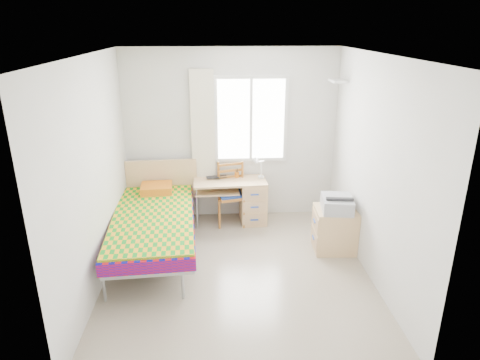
% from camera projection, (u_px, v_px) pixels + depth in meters
% --- Properties ---
extents(floor, '(3.50, 3.50, 0.00)m').
position_uv_depth(floor, '(237.00, 273.00, 5.30)').
color(floor, '#BCAD93').
rests_on(floor, ground).
extents(ceiling, '(3.50, 3.50, 0.00)m').
position_uv_depth(ceiling, '(237.00, 55.00, 4.40)').
color(ceiling, white).
rests_on(ceiling, wall_back).
extents(wall_back, '(3.20, 0.00, 3.20)m').
position_uv_depth(wall_back, '(231.00, 136.00, 6.49)').
color(wall_back, silver).
rests_on(wall_back, ground).
extents(wall_left, '(0.00, 3.50, 3.50)m').
position_uv_depth(wall_left, '(94.00, 177.00, 4.76)').
color(wall_left, silver).
rests_on(wall_left, ground).
extents(wall_right, '(0.00, 3.50, 3.50)m').
position_uv_depth(wall_right, '(375.00, 171.00, 4.94)').
color(wall_right, silver).
rests_on(wall_right, ground).
extents(window, '(1.10, 0.04, 1.30)m').
position_uv_depth(window, '(251.00, 120.00, 6.40)').
color(window, white).
rests_on(window, wall_back).
extents(curtain, '(0.35, 0.05, 1.70)m').
position_uv_depth(curtain, '(203.00, 127.00, 6.35)').
color(curtain, beige).
rests_on(curtain, wall_back).
extents(floating_shelf, '(0.20, 0.32, 0.03)m').
position_uv_depth(floating_shelf, '(338.00, 81.00, 5.95)').
color(floating_shelf, white).
rests_on(floating_shelf, wall_right).
extents(bed, '(1.19, 2.31, 0.97)m').
position_uv_depth(bed, '(154.00, 219.00, 5.64)').
color(bed, '#969A9E').
rests_on(bed, floor).
extents(desk, '(1.11, 0.55, 0.68)m').
position_uv_depth(desk, '(248.00, 199.00, 6.55)').
color(desk, tan).
rests_on(desk, floor).
extents(chair, '(0.49, 0.49, 0.94)m').
position_uv_depth(chair, '(231.00, 190.00, 6.48)').
color(chair, '#AF6822').
rests_on(chair, floor).
extents(cabinet, '(0.57, 0.51, 0.59)m').
position_uv_depth(cabinet, '(334.00, 229.00, 5.76)').
color(cabinet, tan).
rests_on(cabinet, floor).
extents(printer, '(0.44, 0.49, 0.19)m').
position_uv_depth(printer, '(337.00, 204.00, 5.59)').
color(printer, '#ACAEB4').
rests_on(printer, cabinet).
extents(laptop, '(0.34, 0.25, 0.02)m').
position_uv_depth(laptop, '(217.00, 178.00, 6.48)').
color(laptop, black).
rests_on(laptop, desk).
extents(pen_cup, '(0.08, 0.08, 0.08)m').
position_uv_depth(pen_cup, '(237.00, 175.00, 6.55)').
color(pen_cup, orange).
rests_on(pen_cup, desk).
extents(task_lamp, '(0.22, 0.31, 0.38)m').
position_uv_depth(task_lamp, '(258.00, 166.00, 6.35)').
color(task_lamp, white).
rests_on(task_lamp, desk).
extents(book, '(0.19, 0.23, 0.02)m').
position_uv_depth(book, '(215.00, 186.00, 6.49)').
color(book, gray).
rests_on(book, desk).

